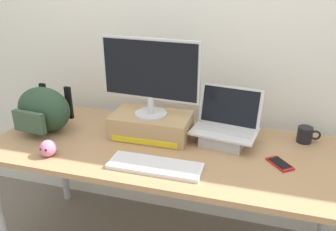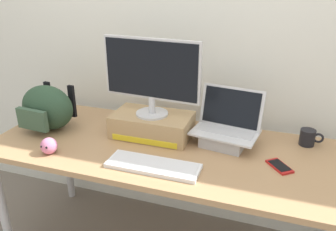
# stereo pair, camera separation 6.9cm
# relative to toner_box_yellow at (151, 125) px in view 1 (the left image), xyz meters

# --- Properties ---
(back_wall) EXTENTS (7.00, 0.10, 2.60)m
(back_wall) POSITION_rel_toner_box_yellow_xyz_m (0.13, 0.37, 0.50)
(back_wall) COLOR silver
(back_wall) RESTS_ON ground
(desk) EXTENTS (1.90, 0.75, 0.74)m
(desk) POSITION_rel_toner_box_yellow_xyz_m (0.13, -0.10, -0.13)
(desk) COLOR #A87F56
(desk) RESTS_ON ground
(toner_box_yellow) EXTENTS (0.44, 0.25, 0.13)m
(toner_box_yellow) POSITION_rel_toner_box_yellow_xyz_m (0.00, 0.00, 0.00)
(toner_box_yellow) COLOR tan
(toner_box_yellow) RESTS_ON desk
(desktop_monitor) EXTENTS (0.55, 0.18, 0.42)m
(desktop_monitor) POSITION_rel_toner_box_yellow_xyz_m (-0.00, -0.00, 0.29)
(desktop_monitor) COLOR silver
(desktop_monitor) RESTS_ON toner_box_yellow
(open_laptop) EXTENTS (0.37, 0.27, 0.29)m
(open_laptop) POSITION_rel_toner_box_yellow_xyz_m (0.41, 0.03, -0.00)
(open_laptop) COLOR #ADADB2
(open_laptop) RESTS_ON desk
(external_keyboard) EXTENTS (0.45, 0.15, 0.02)m
(external_keyboard) POSITION_rel_toner_box_yellow_xyz_m (0.13, -0.32, -0.05)
(external_keyboard) COLOR white
(external_keyboard) RESTS_ON desk
(messenger_backpack) EXTENTS (0.34, 0.28, 0.26)m
(messenger_backpack) POSITION_rel_toner_box_yellow_xyz_m (-0.61, -0.11, 0.07)
(messenger_backpack) COLOR #28422D
(messenger_backpack) RESTS_ON desk
(coffee_mug) EXTENTS (0.12, 0.08, 0.09)m
(coffee_mug) POSITION_rel_toner_box_yellow_xyz_m (0.83, 0.16, -0.02)
(coffee_mug) COLOR black
(coffee_mug) RESTS_ON desk
(cell_phone) EXTENTS (0.14, 0.15, 0.01)m
(cell_phone) POSITION_rel_toner_box_yellow_xyz_m (0.69, -0.13, -0.06)
(cell_phone) COLOR red
(cell_phone) RESTS_ON desk
(plush_toy) EXTENTS (0.08, 0.08, 0.08)m
(plush_toy) POSITION_rel_toner_box_yellow_xyz_m (-0.42, -0.36, -0.02)
(plush_toy) COLOR #CC7099
(plush_toy) RESTS_ON desk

